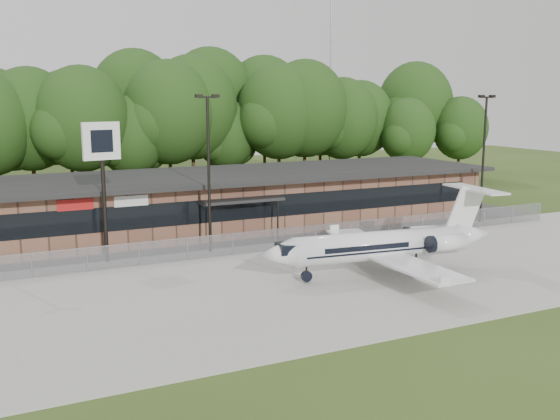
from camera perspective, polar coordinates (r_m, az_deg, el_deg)
ground at (r=29.58m, az=13.94°, el=-9.87°), size 160.00×160.00×0.00m
apron at (r=35.77m, az=5.80°, el=-6.01°), size 64.00×18.00×0.08m
parking_lot at (r=45.68m, az=-1.68°, el=-2.40°), size 50.00×9.00×0.06m
terminal at (r=49.30m, az=-3.77°, el=1.06°), size 41.00×11.65×4.30m
fence at (r=41.53m, az=0.82°, el=-2.62°), size 46.00×0.04×1.52m
treeline at (r=65.85m, az=-9.69°, el=7.90°), size 72.00×12.00×15.00m
radio_mast at (r=80.02m, az=4.63°, el=11.98°), size 0.20×0.20×25.00m
light_pole_mid at (r=40.17m, az=-6.55°, el=4.40°), size 1.55×0.30×10.23m
light_pole_right at (r=52.30m, az=18.14°, el=5.30°), size 1.55×0.30×10.23m
business_jet at (r=35.81m, az=9.64°, el=-3.25°), size 14.60×13.04×4.91m
pole_sign at (r=38.79m, az=-15.97°, el=4.76°), size 2.26×0.63×8.61m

